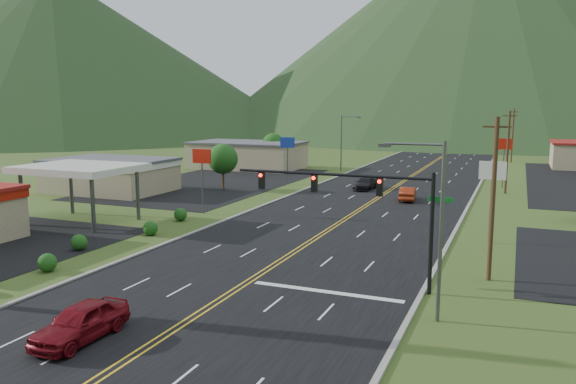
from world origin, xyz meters
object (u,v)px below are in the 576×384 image
at_px(streetlight_east, 435,219).
at_px(streetlight_west, 343,139).
at_px(traffic_signal, 362,198).
at_px(car_red_far, 408,194).
at_px(gas_canopy, 80,170).
at_px(car_dark_mid, 365,184).
at_px(car_red_near, 81,323).

height_order(streetlight_east, streetlight_west, same).
xyz_separation_m(traffic_signal, streetlight_east, (4.70, -4.00, -0.15)).
height_order(streetlight_east, car_red_far, streetlight_east).
bearing_deg(car_red_far, streetlight_east, 95.80).
bearing_deg(car_red_far, gas_canopy, 35.73).
relative_size(traffic_signal, car_dark_mid, 2.54).
height_order(car_red_near, car_red_far, car_red_near).
bearing_deg(streetlight_west, car_dark_mid, -64.96).
bearing_deg(traffic_signal, car_dark_mid, 104.25).
height_order(traffic_signal, streetlight_east, streetlight_east).
xyz_separation_m(car_dark_mid, car_red_far, (6.52, -6.34, 0.02)).
bearing_deg(car_dark_mid, streetlight_east, -68.04).
relative_size(streetlight_east, gas_canopy, 0.90).
xyz_separation_m(streetlight_east, car_dark_mid, (-14.22, 41.51, -4.43)).
height_order(gas_canopy, car_red_far, gas_canopy).
bearing_deg(car_red_far, car_red_near, 74.73).
distance_m(streetlight_west, car_dark_mid, 20.88).
relative_size(car_dark_mid, car_red_far, 1.10).
bearing_deg(traffic_signal, gas_canopy, 164.30).
bearing_deg(gas_canopy, streetlight_west, 77.87).
bearing_deg(car_red_near, car_red_far, 81.90).
height_order(traffic_signal, streetlight_west, streetlight_west).
bearing_deg(traffic_signal, streetlight_west, 107.97).
xyz_separation_m(streetlight_east, car_red_far, (-7.70, 35.17, -4.41)).
bearing_deg(car_dark_mid, streetlight_west, 118.09).
relative_size(streetlight_west, gas_canopy, 0.90).
relative_size(traffic_signal, car_red_far, 2.80).
xyz_separation_m(streetlight_east, gas_canopy, (-33.18, 12.00, -0.31)).
height_order(traffic_signal, car_dark_mid, traffic_signal).
height_order(traffic_signal, car_red_far, traffic_signal).
bearing_deg(traffic_signal, car_red_near, -127.61).
bearing_deg(streetlight_east, car_dark_mid, 108.91).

